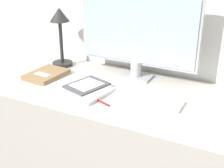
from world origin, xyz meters
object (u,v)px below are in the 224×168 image
monitor (137,34)px  notebook (46,74)px  ereader (87,85)px  desk_lamp (60,27)px  keyboard (147,100)px  pen (99,100)px  laptop (80,89)px

monitor → notebook: size_ratio=2.80×
ereader → desk_lamp: desk_lamp is taller
desk_lamp → notebook: bearing=-82.0°
monitor → desk_lamp: bearing=-177.1°
monitor → notebook: (-0.44, -0.21, -0.23)m
keyboard → pen: keyboard is taller
keyboard → laptop: bearing=-172.4°
keyboard → laptop: size_ratio=1.03×
desk_lamp → laptop: bearing=-42.2°
keyboard → ereader: ereader is taller
keyboard → desk_lamp: bearing=161.0°
pen → desk_lamp: bearing=143.2°
laptop → monitor: bearing=57.6°
laptop → notebook: (-0.26, 0.07, 0.00)m
keyboard → monitor: bearing=123.3°
desk_lamp → pen: desk_lamp is taller
notebook → desk_lamp: bearing=98.0°
keyboard → laptop: 0.34m
laptop → pen: bearing=-23.0°
pen → ereader: bearing=143.1°
ereader → pen: (0.12, -0.09, -0.02)m
keyboard → ereader: (-0.31, -0.02, 0.02)m
laptop → pen: size_ratio=2.35×
ereader → desk_lamp: size_ratio=0.67×
laptop → notebook: bearing=164.7°
keyboard → laptop: (-0.34, -0.05, 0.00)m
notebook → pen: notebook is taller
notebook → pen: 0.42m
keyboard → desk_lamp: desk_lamp is taller
monitor → ereader: bearing=-121.4°
monitor → pen: bearing=-96.2°
desk_lamp → notebook: size_ratio=1.48×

